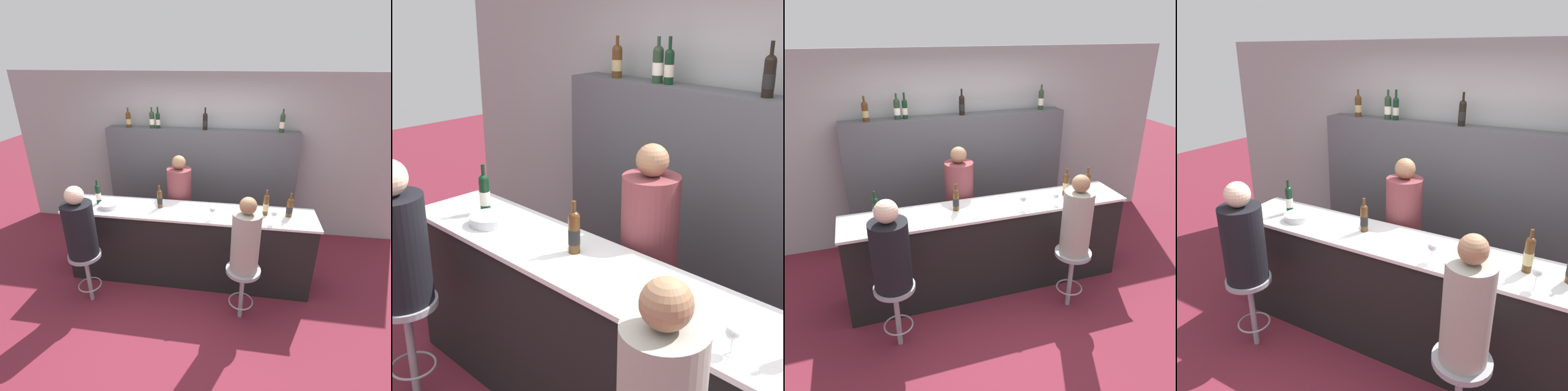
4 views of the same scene
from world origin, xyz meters
TOP-DOWN VIEW (x-y plane):
  - ground_plane at (0.00, 0.00)m, footprint 16.00×16.00m
  - wall_back at (0.00, 1.73)m, footprint 6.40×0.05m
  - bar_counter at (0.00, 0.26)m, footprint 3.16×0.56m
  - back_bar_cabinet at (0.00, 1.51)m, footprint 2.96×0.28m
  - wine_bottle_counter_0 at (-1.18, 0.30)m, footprint 0.07×0.07m
  - wine_bottle_counter_1 at (-0.36, 0.30)m, footprint 0.07×0.07m
  - wine_bottle_counter_2 at (0.96, 0.30)m, footprint 0.07×0.07m
  - wine_bottle_counter_3 at (1.24, 0.30)m, footprint 0.08×0.08m
  - wine_bottle_backbar_0 at (-1.14, 1.51)m, footprint 0.08×0.08m
  - wine_bottle_backbar_1 at (-0.76, 1.51)m, footprint 0.08×0.08m
  - wine_bottle_backbar_2 at (-0.67, 1.51)m, footprint 0.07×0.07m
  - wine_bottle_backbar_3 at (0.06, 1.51)m, footprint 0.07×0.07m
  - wine_bottle_backbar_4 at (1.19, 1.51)m, footprint 0.07×0.07m
  - wine_glass_0 at (0.33, 0.10)m, footprint 0.07×0.07m
  - wine_glass_1 at (0.73, 0.10)m, footprint 0.06×0.06m
  - wine_glass_2 at (1.04, 0.10)m, footprint 0.07×0.07m
  - metal_bowl at (-1.01, 0.20)m, footprint 0.24×0.24m
  - bar_stool_left at (-1.12, -0.35)m, footprint 0.38×0.38m
  - guest_seated_left at (-1.12, -0.35)m, footprint 0.34×0.34m
  - bar_stool_right at (0.73, -0.35)m, footprint 0.38×0.38m
  - guest_seated_right at (0.73, -0.35)m, footprint 0.30×0.30m
  - bartender at (-0.20, 0.75)m, footprint 0.34×0.34m

SIDE VIEW (x-z plane):
  - ground_plane at x=0.00m, z-range 0.00..0.00m
  - bar_counter at x=0.00m, z-range 0.00..1.03m
  - bar_stool_left at x=-1.12m, z-range 0.19..0.88m
  - bar_stool_right at x=0.73m, z-range 0.19..0.88m
  - bartender at x=-0.20m, z-range -0.06..1.52m
  - back_bar_cabinet at x=0.00m, z-range 0.00..1.78m
  - guest_seated_left at x=-1.12m, z-range 0.63..1.48m
  - guest_seated_right at x=0.73m, z-range 0.63..1.48m
  - metal_bowl at x=-1.01m, z-range 1.03..1.09m
  - wine_glass_1 at x=0.73m, z-range 1.06..1.19m
  - wine_glass_0 at x=0.33m, z-range 1.07..1.22m
  - wine_glass_2 at x=1.04m, z-range 1.07..1.22m
  - wine_bottle_counter_3 at x=1.24m, z-range 1.00..1.30m
  - wine_bottle_counter_1 at x=-0.36m, z-range 1.01..1.30m
  - wine_bottle_counter_0 at x=-1.18m, z-range 1.00..1.33m
  - wine_bottle_counter_2 at x=0.96m, z-range 1.01..1.33m
  - wall_back at x=0.00m, z-range 0.00..2.60m
  - wine_bottle_backbar_0 at x=-1.14m, z-range 1.75..2.05m
  - wine_bottle_backbar_2 at x=-0.67m, z-range 1.74..2.06m
  - wine_bottle_backbar_3 at x=0.06m, z-range 1.74..2.07m
  - wine_bottle_backbar_1 at x=-0.76m, z-range 1.75..2.07m
  - wine_bottle_backbar_4 at x=1.19m, z-range 1.75..2.08m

